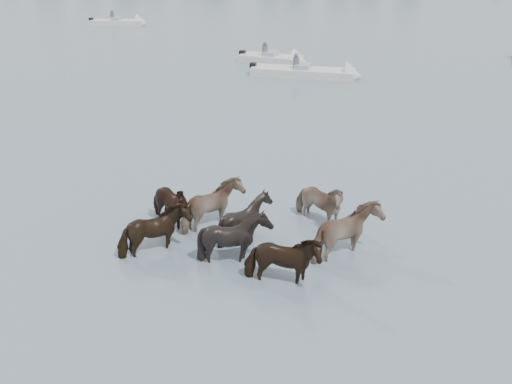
# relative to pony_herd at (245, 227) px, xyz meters

# --- Properties ---
(ground) EXTENTS (400.00, 400.00, 0.00)m
(ground) POSITION_rel_pony_herd_xyz_m (-0.66, -0.49, -0.54)
(ground) COLOR slate
(ground) RESTS_ON ground
(pony_herd) EXTENTS (7.02, 4.71, 1.67)m
(pony_herd) POSITION_rel_pony_herd_xyz_m (0.00, 0.00, 0.00)
(pony_herd) COLOR black
(pony_herd) RESTS_ON ground
(motorboat_a) EXTENTS (4.67, 2.07, 1.92)m
(motorboat_a) POSITION_rel_pony_herd_xyz_m (-4.89, 22.81, -0.31)
(motorboat_a) COLOR silver
(motorboat_a) RESTS_ON ground
(motorboat_b) EXTENTS (6.56, 1.88, 1.92)m
(motorboat_b) POSITION_rel_pony_herd_xyz_m (-1.99, 19.75, -0.31)
(motorboat_b) COLOR silver
(motorboat_b) RESTS_ON ground
(motorboat_f) EXTENTS (5.34, 2.73, 1.92)m
(motorboat_f) POSITION_rel_pony_herd_xyz_m (-22.52, 34.95, -0.31)
(motorboat_f) COLOR silver
(motorboat_f) RESTS_ON ground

